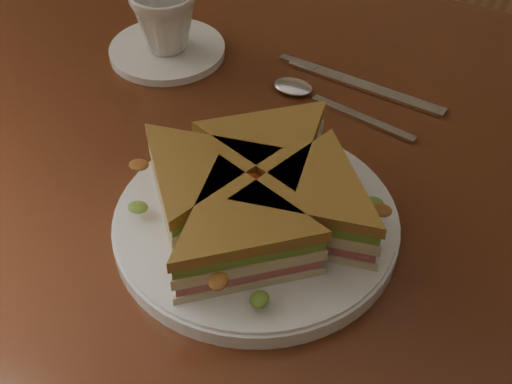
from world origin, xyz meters
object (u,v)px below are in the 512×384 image
Objects in this scene: plate at (256,224)px; saucer at (167,50)px; table at (304,223)px; coffee_cup at (164,20)px; knife at (353,83)px; sandwich_wedges at (256,196)px; spoon at (309,95)px.

saucer is (-0.24, 0.22, -0.00)m from plate.
table is at bearing -23.11° from saucer.
table is at bearing -45.28° from coffee_cup.
knife is (-0.01, 0.26, -0.01)m from plate.
sandwich_wedges reaches higher than table.
coffee_cup reaches higher than saucer.
plate is 0.94× the size of sandwich_wedges.
saucer is 1.80× the size of coffee_cup.
table is 14.94× the size of coffee_cup.
table is at bearing 89.39° from sandwich_wedges.
table is 0.19m from sandwich_wedges.
table is 0.18m from knife.
coffee_cup reaches higher than spoon.
coffee_cup reaches higher than table.
plate is (-0.00, -0.12, 0.11)m from table.
knife is (-0.01, 0.26, -0.04)m from sandwich_wedges.
table is 0.15m from spoon.
knife is at bearing -11.27° from coffee_cup.
plate is 0.22m from spoon.
coffee_cup is at bearing 137.27° from plate.
sandwich_wedges is 1.96× the size of saucer.
saucer is (-0.24, 0.22, -0.04)m from sandwich_wedges.
table is 4.22× the size of sandwich_wedges.
knife reaches higher than table.
knife is at bearing 62.70° from spoon.
plate is 1.47× the size of spoon.
sandwich_wedges is (-0.00, -0.12, 0.14)m from table.
sandwich_wedges is 3.54× the size of coffee_cup.
plate is 0.04m from sandwich_wedges.
plate is at bearing -69.54° from spoon.
plate reaches higher than spoon.
sandwich_wedges reaches higher than plate.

